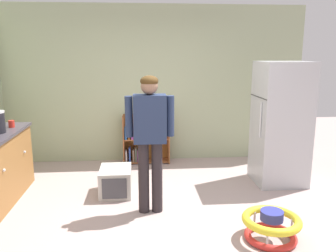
# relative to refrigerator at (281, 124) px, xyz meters

# --- Properties ---
(ground_plane) EXTENTS (12.00, 12.00, 0.00)m
(ground_plane) POSITION_rel_refrigerator_xyz_m (-1.75, -1.03, -0.89)
(ground_plane) COLOR #AF9995
(ground_plane) RESTS_ON ground
(back_wall) EXTENTS (5.20, 0.06, 2.70)m
(back_wall) POSITION_rel_refrigerator_xyz_m (-1.75, 1.30, 0.46)
(back_wall) COLOR #A4B08B
(back_wall) RESTS_ON ground
(refrigerator) EXTENTS (0.73, 0.68, 1.78)m
(refrigerator) POSITION_rel_refrigerator_xyz_m (0.00, 0.00, 0.00)
(refrigerator) COLOR #B7BABF
(refrigerator) RESTS_ON ground
(bookshelf) EXTENTS (0.80, 0.28, 0.85)m
(bookshelf) POSITION_rel_refrigerator_xyz_m (-1.99, 1.12, -0.53)
(bookshelf) COLOR brown
(bookshelf) RESTS_ON ground
(standing_person) EXTENTS (0.57, 0.22, 1.65)m
(standing_person) POSITION_rel_refrigerator_xyz_m (-1.93, -0.83, 0.10)
(standing_person) COLOR #2A2427
(standing_person) RESTS_ON ground
(baby_walker) EXTENTS (0.60, 0.60, 0.32)m
(baby_walker) POSITION_rel_refrigerator_xyz_m (-0.71, -1.60, -0.73)
(baby_walker) COLOR red
(baby_walker) RESTS_ON ground
(pet_carrier) EXTENTS (0.42, 0.55, 0.36)m
(pet_carrier) POSITION_rel_refrigerator_xyz_m (-2.38, -0.26, -0.71)
(pet_carrier) COLOR beige
(pet_carrier) RESTS_ON ground
(red_cup) EXTENTS (0.08, 0.08, 0.09)m
(red_cup) POSITION_rel_refrigerator_xyz_m (-3.79, 0.02, 0.06)
(red_cup) COLOR red
(red_cup) RESTS_ON kitchen_counter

